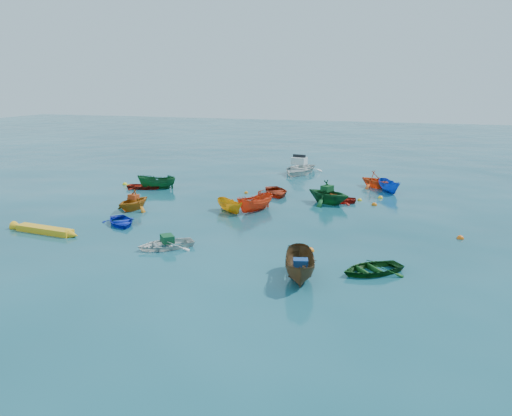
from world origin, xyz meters
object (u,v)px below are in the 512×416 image
(dinghy_blue_sw, at_px, (121,224))
(motorboat_white, at_px, (299,173))
(dinghy_white_near, at_px, (166,248))
(kayak_yellow, at_px, (45,233))

(dinghy_blue_sw, xyz_separation_m, motorboat_white, (5.73, 18.86, 0.00))
(dinghy_blue_sw, height_order, motorboat_white, motorboat_white)
(dinghy_blue_sw, xyz_separation_m, dinghy_white_near, (4.32, -2.85, 0.00))
(dinghy_white_near, height_order, kayak_yellow, dinghy_white_near)
(dinghy_blue_sw, height_order, kayak_yellow, dinghy_blue_sw)
(dinghy_white_near, xyz_separation_m, kayak_yellow, (-7.26, 0.20, 0.00))
(dinghy_blue_sw, relative_size, kayak_yellow, 0.62)
(dinghy_white_near, xyz_separation_m, motorboat_white, (1.41, 21.71, 0.00))
(dinghy_white_near, bearing_deg, kayak_yellow, -133.87)
(dinghy_white_near, relative_size, motorboat_white, 0.58)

